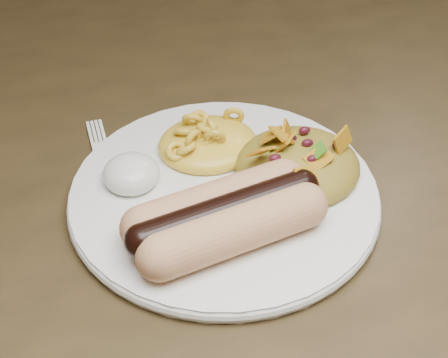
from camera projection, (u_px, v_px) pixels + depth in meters
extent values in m
cube|color=#403019|center=(235.00, 107.00, 0.64)|extent=(1.60, 0.90, 0.04)
cylinder|color=white|center=(224.00, 195.00, 0.50)|extent=(0.27, 0.27, 0.01)
cylinder|color=#E5BB82|center=(232.00, 233.00, 0.44)|extent=(0.11, 0.05, 0.03)
cylinder|color=#E5BB82|center=(219.00, 201.00, 0.47)|extent=(0.11, 0.05, 0.03)
cylinder|color=black|center=(226.00, 212.00, 0.45)|extent=(0.12, 0.04, 0.02)
ellipsoid|color=gold|center=(208.00, 133.00, 0.53)|extent=(0.08, 0.08, 0.03)
ellipsoid|color=white|center=(131.00, 169.00, 0.50)|extent=(0.05, 0.05, 0.03)
ellipsoid|color=#B7711A|center=(298.00, 161.00, 0.51)|extent=(0.09, 0.09, 0.04)
cube|color=white|center=(109.00, 183.00, 0.52)|extent=(0.02, 0.12, 0.00)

